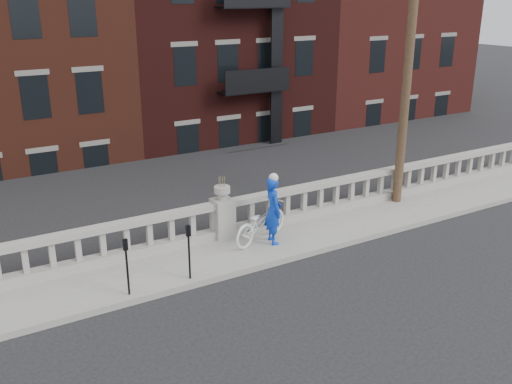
{
  "coord_description": "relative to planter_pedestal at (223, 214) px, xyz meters",
  "views": [
    {
      "loc": [
        -6.65,
        -9.09,
        6.59
      ],
      "look_at": [
        0.63,
        3.2,
        1.58
      ],
      "focal_mm": 40.0,
      "sensor_mm": 36.0,
      "label": 1
    }
  ],
  "objects": [
    {
      "name": "ground",
      "position": [
        0.0,
        -3.95,
        -0.83
      ],
      "size": [
        120.0,
        120.0,
        0.0
      ],
      "primitive_type": "plane",
      "color": "black",
      "rests_on": "ground"
    },
    {
      "name": "sidewalk",
      "position": [
        0.0,
        -0.95,
        -0.76
      ],
      "size": [
        32.0,
        2.2,
        0.15
      ],
      "primitive_type": "cube",
      "color": "gray",
      "rests_on": "ground"
    },
    {
      "name": "balustrade",
      "position": [
        0.0,
        0.0,
        -0.19
      ],
      "size": [
        28.0,
        0.34,
        1.03
      ],
      "color": "gray",
      "rests_on": "sidewalk"
    },
    {
      "name": "planter_pedestal",
      "position": [
        0.0,
        0.0,
        0.0
      ],
      "size": [
        0.55,
        0.55,
        1.76
      ],
      "color": "gray",
      "rests_on": "sidewalk"
    },
    {
      "name": "lower_level",
      "position": [
        0.56,
        19.09,
        1.8
      ],
      "size": [
        80.0,
        44.0,
        20.8
      ],
      "color": "#605E59",
      "rests_on": "ground"
    },
    {
      "name": "utility_pole",
      "position": [
        6.2,
        -0.35,
        4.41
      ],
      "size": [
        1.6,
        0.28,
        10.0
      ],
      "color": "#422D1E",
      "rests_on": "sidewalk"
    },
    {
      "name": "parking_meter_b",
      "position": [
        -3.32,
        -1.8,
        0.17
      ],
      "size": [
        0.1,
        0.09,
        1.36
      ],
      "color": "black",
      "rests_on": "sidewalk"
    },
    {
      "name": "parking_meter_c",
      "position": [
        -1.82,
        -1.8,
        0.17
      ],
      "size": [
        0.1,
        0.09,
        1.36
      ],
      "color": "black",
      "rests_on": "sidewalk"
    },
    {
      "name": "bicycle",
      "position": [
        0.76,
        -0.76,
        -0.14
      ],
      "size": [
        2.18,
        1.4,
        1.08
      ],
      "primitive_type": "imported",
      "rotation": [
        0.0,
        0.0,
        1.93
      ],
      "color": "silver",
      "rests_on": "sidewalk"
    },
    {
      "name": "cyclist",
      "position": [
        0.99,
        -1.04,
        0.25
      ],
      "size": [
        0.57,
        0.75,
        1.86
      ],
      "primitive_type": "imported",
      "rotation": [
        0.0,
        0.0,
        1.37
      ],
      "color": "#0D37C6",
      "rests_on": "sidewalk"
    }
  ]
}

